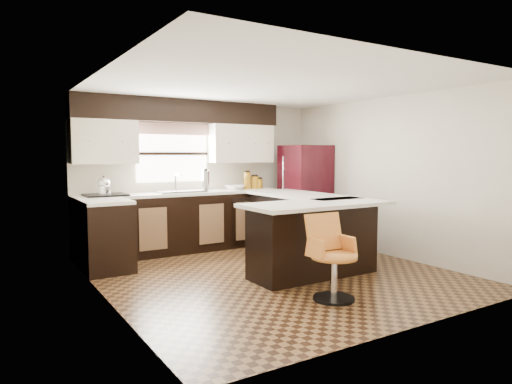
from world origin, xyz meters
TOP-DOWN VIEW (x-y plane):
  - floor at (0.00, 0.00)m, footprint 4.40×4.40m
  - ceiling at (0.00, 0.00)m, footprint 4.40×4.40m
  - wall_back at (0.00, 2.20)m, footprint 4.40×0.00m
  - wall_front at (0.00, -2.20)m, footprint 4.40×0.00m
  - wall_left at (-2.10, 0.00)m, footprint 0.00×4.40m
  - wall_right at (2.10, 0.00)m, footprint 0.00×4.40m
  - base_cab_back at (-0.45, 1.90)m, footprint 3.30×0.60m
  - base_cab_left at (-1.80, 1.25)m, footprint 0.60×0.70m
  - counter_back at (-0.45, 1.90)m, footprint 3.30×0.60m
  - counter_left at (-1.80, 1.25)m, footprint 0.60×0.70m
  - soffit at (-0.40, 2.03)m, footprint 3.40×0.35m
  - upper_cab_left at (-1.62, 2.03)m, footprint 0.94×0.35m
  - upper_cab_right at (0.68, 2.03)m, footprint 1.14×0.35m
  - window_pane at (-0.50, 2.18)m, footprint 1.20×0.02m
  - valance at (-0.50, 2.14)m, footprint 1.30×0.06m
  - sink at (-0.50, 1.88)m, footprint 0.75×0.45m
  - dishwasher at (0.55, 1.61)m, footprint 0.58×0.03m
  - cooktop at (-1.65, 1.88)m, footprint 0.58×0.50m
  - peninsula_long at (0.90, 0.62)m, footprint 0.60×1.95m
  - peninsula_return at (0.38, -0.35)m, footprint 1.65×0.60m
  - counter_pen_long at (0.95, 0.62)m, footprint 0.84×1.95m
  - counter_pen_return at (0.35, -0.44)m, footprint 1.89×0.84m
  - refrigerator at (1.72, 1.55)m, footprint 0.73×0.70m
  - bar_chair at (-0.05, -1.23)m, footprint 0.50×0.50m
  - kettle at (-1.67, 1.88)m, footprint 0.19×0.19m
  - percolator at (-0.05, 1.90)m, footprint 0.13×0.13m
  - mixing_bowl at (0.49, 1.90)m, footprint 0.39×0.39m
  - canister_large at (0.74, 1.92)m, footprint 0.12×0.12m
  - canister_med at (0.90, 1.92)m, footprint 0.13×0.13m
  - canister_small at (0.98, 1.92)m, footprint 0.13×0.13m

SIDE VIEW (x-z plane):
  - floor at x=0.00m, z-range 0.00..0.00m
  - dishwasher at x=0.55m, z-range 0.04..0.82m
  - base_cab_back at x=-0.45m, z-range 0.00..0.90m
  - base_cab_left at x=-1.80m, z-range 0.00..0.90m
  - peninsula_long at x=0.90m, z-range 0.00..0.90m
  - peninsula_return at x=0.38m, z-range 0.00..0.90m
  - bar_chair at x=-0.05m, z-range 0.00..0.91m
  - refrigerator at x=1.72m, z-range 0.00..1.70m
  - counter_back at x=-0.45m, z-range 0.90..0.94m
  - counter_left at x=-1.80m, z-range 0.90..0.94m
  - counter_pen_long at x=0.95m, z-range 0.90..0.94m
  - counter_pen_return at x=0.35m, z-range 0.90..0.94m
  - cooktop at x=-1.65m, z-range 0.94..0.97m
  - sink at x=-0.50m, z-range 0.95..0.98m
  - mixing_bowl at x=0.49m, z-range 0.95..1.02m
  - canister_small at x=0.98m, z-range 0.95..1.11m
  - canister_med at x=0.90m, z-range 0.95..1.16m
  - canister_large at x=0.74m, z-range 0.95..1.23m
  - kettle at x=-1.67m, z-range 0.97..1.23m
  - percolator at x=-0.05m, z-range 0.95..1.27m
  - wall_back at x=0.00m, z-range -1.00..3.40m
  - wall_front at x=0.00m, z-range -1.00..3.40m
  - wall_left at x=-2.10m, z-range -1.00..3.40m
  - wall_right at x=2.10m, z-range -1.00..3.40m
  - window_pane at x=-0.50m, z-range 1.10..2.00m
  - upper_cab_left at x=-1.62m, z-range 1.40..2.04m
  - upper_cab_right at x=0.68m, z-range 1.40..2.04m
  - valance at x=-0.50m, z-range 1.85..2.03m
  - soffit at x=-0.40m, z-range 2.04..2.40m
  - ceiling at x=0.00m, z-range 2.40..2.40m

